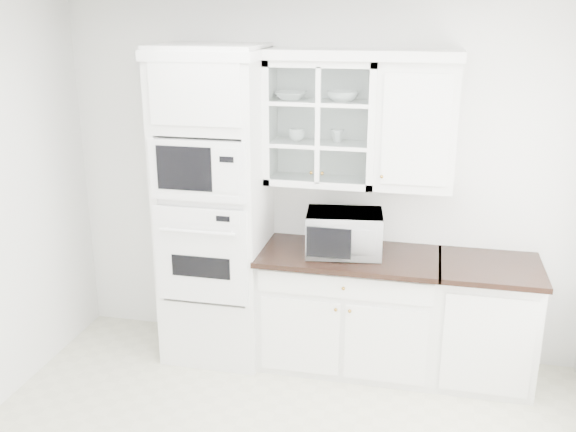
# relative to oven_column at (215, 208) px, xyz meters

# --- Properties ---
(room_shell) EXTENTS (4.00, 3.50, 2.70)m
(room_shell) POSITION_rel_oven_column_xyz_m (0.75, -0.99, 0.58)
(room_shell) COLOR white
(room_shell) RESTS_ON ground
(oven_column) EXTENTS (0.76, 0.68, 2.40)m
(oven_column) POSITION_rel_oven_column_xyz_m (0.00, 0.00, 0.00)
(oven_column) COLOR white
(oven_column) RESTS_ON ground
(base_cabinet_run) EXTENTS (1.32, 0.67, 0.92)m
(base_cabinet_run) POSITION_rel_oven_column_xyz_m (1.03, 0.03, -0.74)
(base_cabinet_run) COLOR white
(base_cabinet_run) RESTS_ON ground
(extra_base_cabinet) EXTENTS (0.72, 0.67, 0.92)m
(extra_base_cabinet) POSITION_rel_oven_column_xyz_m (2.03, 0.03, -0.74)
(extra_base_cabinet) COLOR white
(extra_base_cabinet) RESTS_ON ground
(upper_cabinet_glass) EXTENTS (0.80, 0.33, 0.90)m
(upper_cabinet_glass) POSITION_rel_oven_column_xyz_m (0.78, 0.17, 0.65)
(upper_cabinet_glass) COLOR white
(upper_cabinet_glass) RESTS_ON room_shell
(upper_cabinet_solid) EXTENTS (0.55, 0.33, 0.90)m
(upper_cabinet_solid) POSITION_rel_oven_column_xyz_m (1.46, 0.17, 0.65)
(upper_cabinet_solid) COLOR white
(upper_cabinet_solid) RESTS_ON room_shell
(crown_molding) EXTENTS (2.14, 0.38, 0.07)m
(crown_molding) POSITION_rel_oven_column_xyz_m (0.68, 0.14, 1.14)
(crown_molding) COLOR white
(crown_molding) RESTS_ON room_shell
(countertop_microwave) EXTENTS (0.59, 0.52, 0.32)m
(countertop_microwave) POSITION_rel_oven_column_xyz_m (0.98, 0.02, -0.12)
(countertop_microwave) COLOR white
(countertop_microwave) RESTS_ON base_cabinet_run
(bowl_a) EXTENTS (0.23, 0.23, 0.06)m
(bowl_a) POSITION_rel_oven_column_xyz_m (0.55, 0.16, 0.84)
(bowl_a) COLOR white
(bowl_a) RESTS_ON upper_cabinet_glass
(bowl_b) EXTENTS (0.24, 0.24, 0.07)m
(bowl_b) POSITION_rel_oven_column_xyz_m (0.93, 0.17, 0.85)
(bowl_b) COLOR white
(bowl_b) RESTS_ON upper_cabinet_glass
(cup_a) EXTENTS (0.15, 0.15, 0.09)m
(cup_a) POSITION_rel_oven_column_xyz_m (0.60, 0.16, 0.56)
(cup_a) COLOR white
(cup_a) RESTS_ON upper_cabinet_glass
(cup_b) EXTENTS (0.12, 0.12, 0.09)m
(cup_b) POSITION_rel_oven_column_xyz_m (0.89, 0.19, 0.56)
(cup_b) COLOR white
(cup_b) RESTS_ON upper_cabinet_glass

